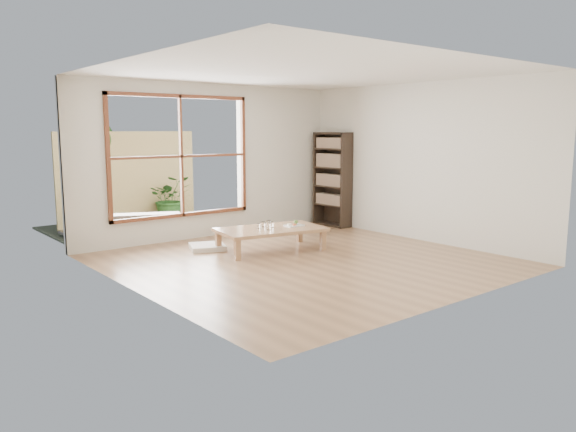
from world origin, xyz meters
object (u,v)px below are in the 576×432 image
(bookshelf, at_px, (332,179))
(food_tray, at_px, (294,225))
(low_table, at_px, (271,231))
(garden_bench, at_px, (146,217))

(bookshelf, distance_m, food_tray, 2.25)
(low_table, bearing_deg, garden_bench, 123.60)
(low_table, distance_m, bookshelf, 2.59)
(garden_bench, bearing_deg, low_table, -42.46)
(garden_bench, bearing_deg, food_tray, -35.21)
(low_table, xyz_separation_m, garden_bench, (-0.98, 2.30, 0.03))
(bookshelf, xyz_separation_m, food_tray, (-1.88, -1.13, -0.52))
(bookshelf, bearing_deg, food_tray, -148.93)
(bookshelf, height_order, garden_bench, bookshelf)
(bookshelf, height_order, food_tray, bookshelf)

